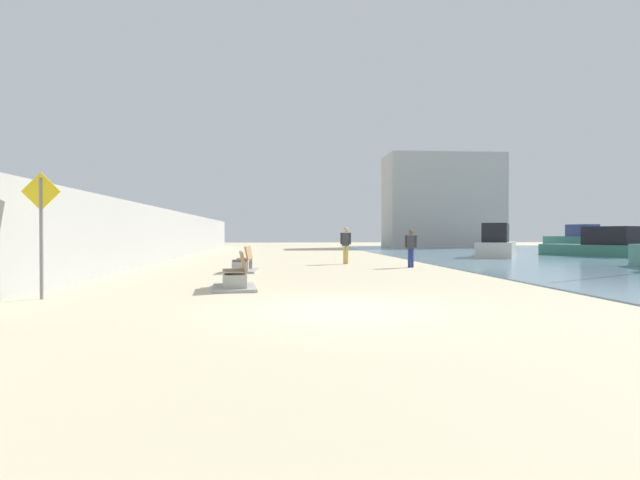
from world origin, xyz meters
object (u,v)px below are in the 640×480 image
bench_near (235,280)px  person_walking (411,246)px  person_standing (346,242)px  pedestrian_sign (41,220)px  bench_far (243,266)px  boat_distant (497,245)px  boat_mid_bay (600,246)px  boat_far_left (576,239)px

bench_near → person_walking: (6.79, 8.40, 0.71)m
person_standing → pedestrian_sign: 15.66m
bench_far → boat_distant: boat_distant is taller
person_standing → pedestrian_sign: (-8.44, -13.17, 0.71)m
person_walking → person_standing: bearing=130.3°
boat_mid_bay → boat_distant: boat_distant is taller
boat_mid_bay → boat_distant: bearing=179.2°
bench_near → person_walking: person_walking is taller
bench_far → person_standing: person_standing is taller
person_standing → boat_distant: (10.20, 6.65, -0.26)m
boat_far_left → boat_distant: size_ratio=0.94×
bench_near → boat_far_left: (30.45, 36.55, 0.66)m
person_walking → bench_near: bearing=-128.9°
boat_mid_bay → boat_distant: (-6.59, 0.09, 0.07)m
person_standing → pedestrian_sign: pedestrian_sign is taller
pedestrian_sign → boat_far_left: bearing=48.1°
bench_far → pedestrian_sign: pedestrian_sign is taller
bench_far → boat_far_left: bearing=44.6°
boat_far_left → pedestrian_sign: pedestrian_sign is taller
bench_far → person_standing: bearing=47.2°
bench_near → boat_distant: boat_distant is taller
boat_far_left → boat_mid_bay: bearing=-116.5°
bench_near → pedestrian_sign: pedestrian_sign is taller
boat_distant → person_walking: bearing=-129.2°
pedestrian_sign → person_standing: bearing=57.3°
person_standing → boat_mid_bay: bearing=21.3°
boat_mid_bay → pedestrian_sign: (-25.24, -19.73, 1.04)m
person_walking → boat_mid_bay: size_ratio=0.24×
boat_mid_bay → pedestrian_sign: pedestrian_sign is taller
bench_near → boat_far_left: bearing=50.2°
boat_distant → bench_far: bearing=-141.9°
person_standing → boat_far_left: bearing=44.1°
person_standing → bench_far: bearing=-132.8°
boat_mid_bay → boat_far_left: (9.31, 18.71, 0.19)m
bench_far → person_walking: 7.31m
person_standing → boat_distant: bearing=33.1°
person_walking → boat_far_left: boat_far_left is taller
boat_distant → pedestrian_sign: size_ratio=2.49×
boat_mid_bay → person_standing: bearing=-158.7°
person_walking → person_standing: person_standing is taller
person_walking → boat_distant: size_ratio=0.23×
bench_far → pedestrian_sign: size_ratio=0.77×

